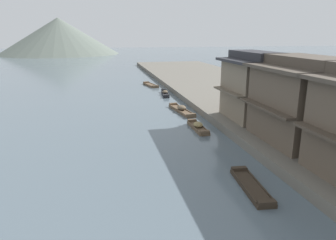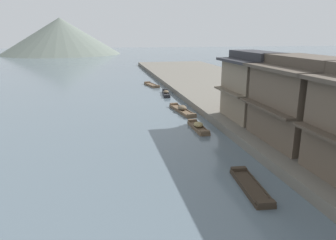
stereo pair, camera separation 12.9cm
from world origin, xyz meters
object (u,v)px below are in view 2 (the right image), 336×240
boat_midriver_upstream (198,127)px  boat_moored_far (251,187)px  boat_moored_second (182,110)px  boat_midriver_drifting (152,85)px  house_waterfront_tall (304,101)px  house_waterfront_narrow (254,86)px  boat_moored_nearest (166,93)px

boat_midriver_upstream → boat_moored_far: bearing=-92.5°
boat_moored_second → boat_midriver_drifting: 18.19m
boat_midriver_drifting → house_waterfront_tall: size_ratio=0.67×
boat_midriver_upstream → house_waterfront_narrow: (5.30, 0.20, 3.47)m
boat_midriver_drifting → boat_midriver_upstream: size_ratio=1.21×
boat_moored_far → boat_midriver_drifting: (0.21, 35.97, 0.01)m
boat_moored_nearest → boat_moored_second: (-0.26, -10.09, 0.02)m
house_waterfront_narrow → boat_midriver_drifting: bearing=102.8°
boat_moored_far → boat_moored_second: bearing=87.8°
boat_moored_second → house_waterfront_tall: size_ratio=0.79×
boat_moored_second → house_waterfront_tall: bearing=-65.8°
boat_moored_far → house_waterfront_tall: house_waterfront_tall is taller
boat_midriver_drifting → boat_midriver_upstream: (0.27, -24.77, 0.10)m
boat_moored_nearest → boat_moored_far: (-0.95, -27.87, -0.08)m
boat_moored_nearest → house_waterfront_narrow: bearing=-73.7°
boat_moored_nearest → house_waterfront_tall: house_waterfront_tall is taller
boat_moored_far → house_waterfront_tall: 8.90m
boat_midriver_drifting → boat_moored_second: bearing=-88.5°
boat_moored_nearest → boat_midriver_drifting: size_ratio=1.00×
house_waterfront_tall → house_waterfront_narrow: (-0.66, 6.40, 0.01)m
boat_moored_nearest → boat_midriver_upstream: 16.68m
boat_moored_second → boat_midriver_drifting: (-0.48, 18.18, -0.10)m
boat_moored_far → house_waterfront_narrow: size_ratio=0.69×
boat_moored_nearest → boat_midriver_upstream: bearing=-91.6°
boat_midriver_drifting → house_waterfront_narrow: house_waterfront_narrow is taller
house_waterfront_tall → boat_moored_second: bearing=114.2°
house_waterfront_tall → house_waterfront_narrow: size_ratio=1.15×
boat_moored_far → boat_midriver_drifting: size_ratio=0.91×
boat_midriver_drifting → boat_moored_nearest: bearing=-84.8°
boat_moored_nearest → boat_moored_far: size_ratio=1.10×
boat_moored_second → house_waterfront_narrow: house_waterfront_narrow is taller
boat_moored_second → boat_moored_far: boat_moored_second is taller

